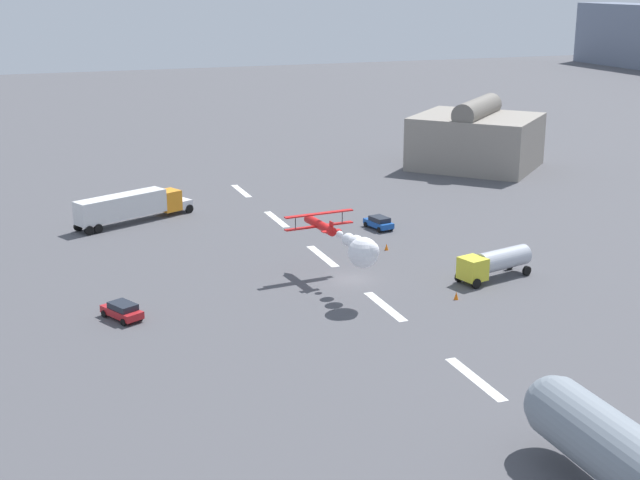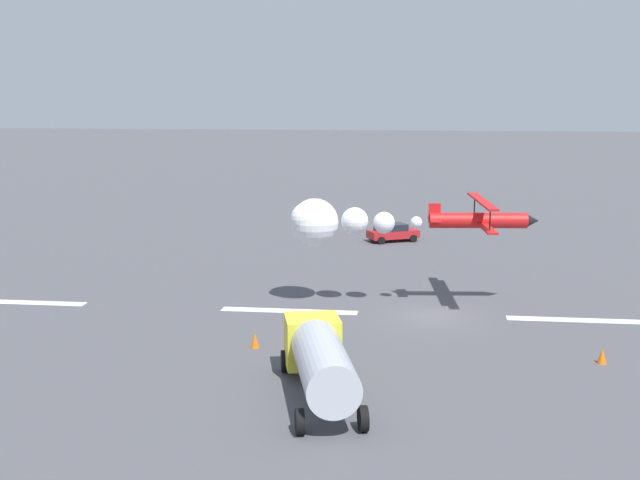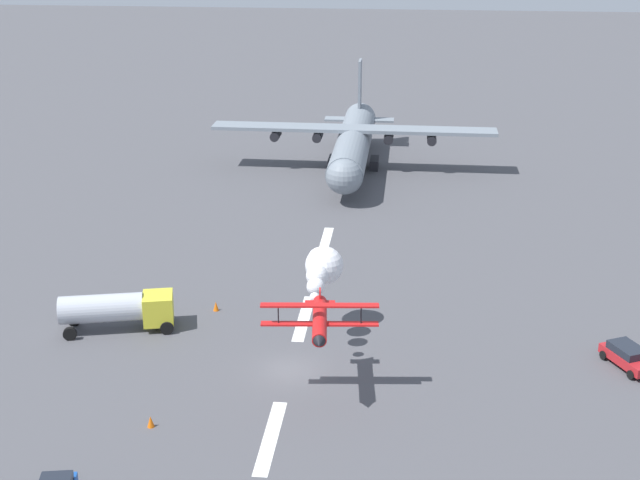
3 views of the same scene
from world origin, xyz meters
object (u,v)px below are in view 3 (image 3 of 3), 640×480
object	(u,v)px
fuel_tanker_truck	(119,309)
followme_car_yellow	(628,356)
cargo_transport_plane	(353,145)
traffic_cone_far	(216,306)
stunt_biplane_red	(322,274)
traffic_cone_near	(151,421)

from	to	relation	value
fuel_tanker_truck	followme_car_yellow	bearing A→B (deg)	-92.84
fuel_tanker_truck	cargo_transport_plane	bearing A→B (deg)	-18.30
fuel_tanker_truck	followme_car_yellow	size ratio (longest dim) A/B	1.88
followme_car_yellow	traffic_cone_far	xyz separation A→B (m)	(5.87, 30.16, -0.44)
fuel_tanker_truck	traffic_cone_far	xyz separation A→B (m)	(4.06, -6.43, -1.36)
fuel_tanker_truck	traffic_cone_far	bearing A→B (deg)	-57.72
stunt_biplane_red	fuel_tanker_truck	bearing A→B (deg)	90.91
stunt_biplane_red	traffic_cone_far	xyz separation A→B (m)	(3.82, 8.74, -4.73)
cargo_transport_plane	stunt_biplane_red	world-z (taller)	cargo_transport_plane
traffic_cone_near	traffic_cone_far	distance (m)	16.73
traffic_cone_far	followme_car_yellow	bearing A→B (deg)	-101.02
cargo_transport_plane	followme_car_yellow	distance (m)	50.39
traffic_cone_near	followme_car_yellow	bearing A→B (deg)	-70.46
fuel_tanker_truck	traffic_cone_near	bearing A→B (deg)	-154.65
cargo_transport_plane	traffic_cone_far	world-z (taller)	cargo_transport_plane
stunt_biplane_red	followme_car_yellow	size ratio (longest dim) A/B	3.17
stunt_biplane_red	fuel_tanker_truck	size ratio (longest dim) A/B	1.68
followme_car_yellow	traffic_cone_near	world-z (taller)	followme_car_yellow
cargo_transport_plane	stunt_biplane_red	distance (m)	43.13
cargo_transport_plane	traffic_cone_far	size ratio (longest dim) A/B	44.64
stunt_biplane_red	traffic_cone_near	world-z (taller)	stunt_biplane_red
cargo_transport_plane	traffic_cone_far	distance (m)	40.17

